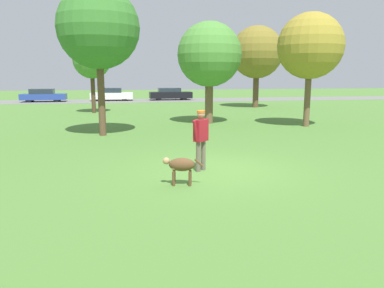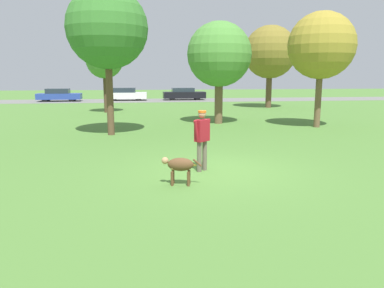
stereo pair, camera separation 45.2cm
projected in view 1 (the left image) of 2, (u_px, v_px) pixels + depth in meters
ground_plane at (215, 171)px, 10.60m from camera, size 120.00×120.00×0.00m
far_road_strip at (147, 100)px, 39.90m from camera, size 120.00×6.00×0.01m
person at (201, 135)px, 10.42m from camera, size 0.58×0.54×1.71m
dog at (180, 166)px, 9.15m from camera, size 1.00×0.46×0.69m
frisbee at (191, 165)px, 11.23m from camera, size 0.23×0.23×0.02m
tree_mid_center at (209, 55)px, 20.39m from camera, size 3.52×3.52×5.55m
tree_far_left at (92, 60)px, 26.18m from camera, size 2.62×2.62×5.05m
tree_far_right at (257, 53)px, 30.72m from camera, size 4.28×4.28×6.66m
tree_near_left at (98, 28)px, 15.98m from camera, size 3.53×3.53×6.44m
tree_near_right at (310, 46)px, 19.05m from camera, size 3.36×3.36×5.81m
parked_car_blue at (43, 95)px, 37.80m from camera, size 4.41×1.83×1.31m
parked_car_white at (112, 94)px, 39.45m from camera, size 4.43×1.93×1.35m
parked_car_black at (170, 94)px, 40.61m from camera, size 4.58×1.77×1.31m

